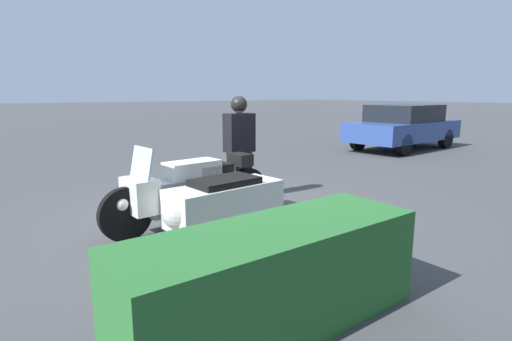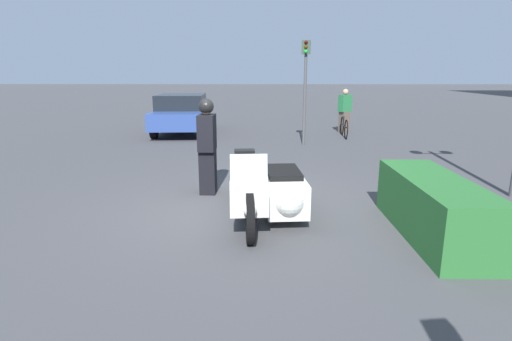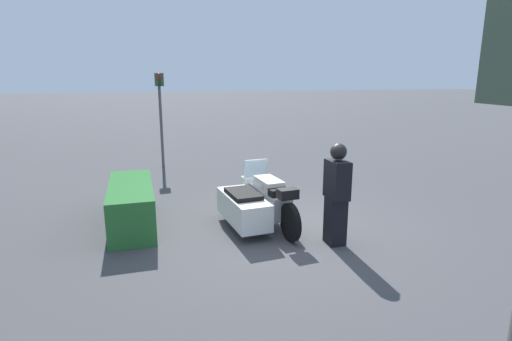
# 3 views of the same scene
# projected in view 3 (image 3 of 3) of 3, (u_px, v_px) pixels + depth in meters

# --- Properties ---
(ground_plane) EXTENTS (160.00, 160.00, 0.00)m
(ground_plane) POSITION_uv_depth(u_px,v_px,m) (283.00, 232.00, 7.58)
(ground_plane) COLOR #424244
(police_motorcycle) EXTENTS (2.66, 1.19, 1.17)m
(police_motorcycle) POSITION_uv_depth(u_px,v_px,m) (253.00, 201.00, 7.88)
(police_motorcycle) COLOR black
(police_motorcycle) RESTS_ON ground
(officer_rider) EXTENTS (0.49, 0.31, 1.79)m
(officer_rider) POSITION_uv_depth(u_px,v_px,m) (337.00, 192.00, 6.85)
(officer_rider) COLOR black
(officer_rider) RESTS_ON ground
(hedge_bush_curbside) EXTENTS (2.51, 0.82, 0.83)m
(hedge_bush_curbside) POSITION_uv_depth(u_px,v_px,m) (132.00, 205.00, 7.87)
(hedge_bush_curbside) COLOR #28662D
(hedge_bush_curbside) RESTS_ON ground
(traffic_light_near) EXTENTS (0.22, 0.28, 3.00)m
(traffic_light_near) POSITION_uv_depth(u_px,v_px,m) (160.00, 105.00, 12.69)
(traffic_light_near) COLOR #4C4C4C
(traffic_light_near) RESTS_ON ground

